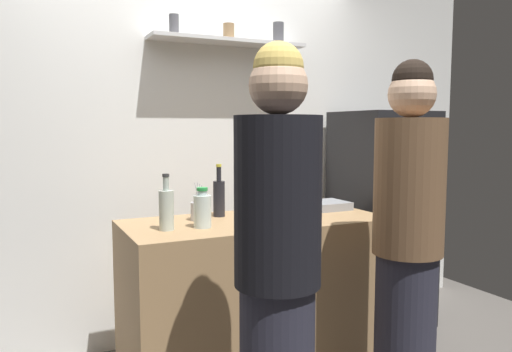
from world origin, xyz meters
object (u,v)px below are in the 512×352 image
wine_bottle_pale_glass (166,209)px  person_blonde (277,272)px  utensil_holder (199,211)px  wine_bottle_dark_glass (219,197)px  refrigerator (381,218)px  person_brown_jacket (407,243)px  water_bottle_plastic (202,210)px  baking_pan (321,206)px

wine_bottle_pale_glass → person_blonde: 0.83m
utensil_holder → wine_bottle_dark_glass: (0.15, 0.07, 0.06)m
refrigerator → utensil_holder: bearing=-171.5°
person_brown_jacket → water_bottle_plastic: bearing=110.2°
refrigerator → person_brown_jacket: 1.27m
utensil_holder → wine_bottle_pale_glass: 0.30m
refrigerator → water_bottle_plastic: size_ratio=7.36×
baking_pan → water_bottle_plastic: bearing=-166.5°
wine_bottle_dark_glass → wine_bottle_pale_glass: size_ratio=1.07×
refrigerator → person_blonde: bearing=-141.9°
baking_pan → person_blonde: bearing=-130.7°
water_bottle_plastic → person_brown_jacket: bearing=-36.4°
baking_pan → person_blonde: person_blonde is taller
refrigerator → wine_bottle_pale_glass: 1.81m
utensil_holder → wine_bottle_dark_glass: 0.18m
baking_pan → wine_bottle_pale_glass: 1.09m
refrigerator → person_blonde: 1.94m
water_bottle_plastic → person_blonde: size_ratio=0.12×
wine_bottle_dark_glass → refrigerator: bearing=6.6°
utensil_holder → water_bottle_plastic: (-0.05, -0.20, 0.04)m
wine_bottle_pale_glass → water_bottle_plastic: bearing=-5.5°
utensil_holder → wine_bottle_pale_glass: wine_bottle_pale_glass is taller
refrigerator → wine_bottle_dark_glass: refrigerator is taller
person_blonde → wine_bottle_dark_glass: bearing=113.2°
baking_pan → utensil_holder: (-0.83, -0.01, 0.03)m
baking_pan → water_bottle_plastic: water_bottle_plastic is taller
person_brown_jacket → wine_bottle_dark_glass: bearing=92.4°
water_bottle_plastic → person_blonde: (0.03, -0.77, -0.13)m
wine_bottle_dark_glass → person_blonde: person_blonde is taller
wine_bottle_pale_glass → person_brown_jacket: size_ratio=0.16×
utensil_holder → refrigerator: bearing=8.5°
wine_bottle_pale_glass → person_blonde: bearing=-74.2°
refrigerator → baking_pan: (-0.68, -0.21, 0.17)m
utensil_holder → wine_bottle_dark_glass: size_ratio=0.70×
refrigerator → baking_pan: size_ratio=4.60×
refrigerator → baking_pan: bearing=-162.4°
wine_bottle_dark_glass → person_blonde: size_ratio=0.18×
utensil_holder → wine_bottle_pale_glass: size_ratio=0.74×
person_brown_jacket → utensil_holder: bearing=100.6°
utensil_holder → person_blonde: (-0.02, -0.97, -0.09)m
utensil_holder → person_brown_jacket: (0.79, -0.82, -0.09)m
refrigerator → wine_bottle_pale_glass: (-1.74, -0.41, 0.26)m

